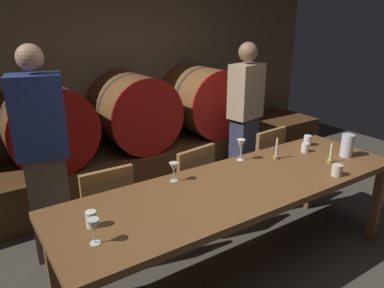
{
  "coord_description": "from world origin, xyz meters",
  "views": [
    {
      "loc": [
        -1.7,
        -1.64,
        1.94
      ],
      "look_at": [
        -0.2,
        0.6,
        0.97
      ],
      "focal_mm": 34.1,
      "sensor_mm": 36.0,
      "label": 1
    }
  ],
  "objects_px": {
    "dining_table": "(239,191)",
    "wine_glass_left": "(94,227)",
    "chair_center": "(188,187)",
    "cup_far_right": "(308,140)",
    "cup_center_right": "(305,148)",
    "candle_right": "(330,157)",
    "cup_far_left": "(91,219)",
    "candle_left": "(276,153)",
    "wine_glass_right": "(241,145)",
    "guest_right": "(245,114)",
    "wine_barrel_center": "(134,111)",
    "wine_barrel_right": "(203,100)",
    "wine_barrel_left": "(46,125)",
    "chair_right": "(261,164)",
    "pitcher": "(347,146)",
    "wine_glass_center": "(174,168)",
    "guest_left": "(44,157)",
    "cup_center_left": "(337,170)",
    "chair_left": "(105,211)"
  },
  "relations": [
    {
      "from": "wine_barrel_left",
      "to": "chair_left",
      "type": "height_order",
      "value": "wine_barrel_left"
    },
    {
      "from": "guest_right",
      "to": "cup_far_left",
      "type": "relative_size",
      "value": 16.68
    },
    {
      "from": "guest_left",
      "to": "wine_barrel_right",
      "type": "bearing_deg",
      "value": -143.44
    },
    {
      "from": "pitcher",
      "to": "cup_center_right",
      "type": "height_order",
      "value": "pitcher"
    },
    {
      "from": "cup_center_right",
      "to": "cup_far_right",
      "type": "height_order",
      "value": "cup_far_right"
    },
    {
      "from": "candle_left",
      "to": "cup_far_right",
      "type": "height_order",
      "value": "candle_left"
    },
    {
      "from": "wine_barrel_center",
      "to": "wine_barrel_right",
      "type": "bearing_deg",
      "value": 0.0
    },
    {
      "from": "wine_glass_center",
      "to": "guest_left",
      "type": "bearing_deg",
      "value": 136.46
    },
    {
      "from": "wine_barrel_right",
      "to": "guest_left",
      "type": "bearing_deg",
      "value": -157.23
    },
    {
      "from": "dining_table",
      "to": "guest_right",
      "type": "distance_m",
      "value": 1.66
    },
    {
      "from": "guest_right",
      "to": "pitcher",
      "type": "relative_size",
      "value": 8.45
    },
    {
      "from": "candle_left",
      "to": "wine_glass_right",
      "type": "xyz_separation_m",
      "value": [
        -0.27,
        0.14,
        0.08
      ]
    },
    {
      "from": "pitcher",
      "to": "wine_glass_center",
      "type": "distance_m",
      "value": 1.55
    },
    {
      "from": "wine_barrel_left",
      "to": "wine_glass_right",
      "type": "distance_m",
      "value": 1.97
    },
    {
      "from": "dining_table",
      "to": "wine_glass_center",
      "type": "bearing_deg",
      "value": 142.35
    },
    {
      "from": "dining_table",
      "to": "guest_left",
      "type": "bearing_deg",
      "value": 138.35
    },
    {
      "from": "guest_right",
      "to": "cup_center_left",
      "type": "height_order",
      "value": "guest_right"
    },
    {
      "from": "chair_left",
      "to": "chair_center",
      "type": "height_order",
      "value": "same"
    },
    {
      "from": "guest_left",
      "to": "wine_glass_center",
      "type": "relative_size",
      "value": 11.99
    },
    {
      "from": "candle_right",
      "to": "wine_glass_left",
      "type": "relative_size",
      "value": 1.23
    },
    {
      "from": "guest_right",
      "to": "cup_far_left",
      "type": "distance_m",
      "value": 2.52
    },
    {
      "from": "cup_far_right",
      "to": "chair_right",
      "type": "bearing_deg",
      "value": 114.84
    },
    {
      "from": "guest_left",
      "to": "cup_far_left",
      "type": "bearing_deg",
      "value": 105.5
    },
    {
      "from": "chair_center",
      "to": "cup_far_right",
      "type": "distance_m",
      "value": 1.2
    },
    {
      "from": "chair_right",
      "to": "wine_glass_left",
      "type": "bearing_deg",
      "value": 16.24
    },
    {
      "from": "wine_barrel_center",
      "to": "pitcher",
      "type": "distance_m",
      "value": 2.27
    },
    {
      "from": "cup_center_right",
      "to": "wine_barrel_left",
      "type": "bearing_deg",
      "value": 135.86
    },
    {
      "from": "wine_barrel_center",
      "to": "chair_center",
      "type": "height_order",
      "value": "wine_barrel_center"
    },
    {
      "from": "wine_barrel_center",
      "to": "cup_far_right",
      "type": "relative_size",
      "value": 8.8
    },
    {
      "from": "chair_right",
      "to": "chair_center",
      "type": "bearing_deg",
      "value": -4.19
    },
    {
      "from": "dining_table",
      "to": "wine_glass_left",
      "type": "distance_m",
      "value": 1.16
    },
    {
      "from": "chair_center",
      "to": "candle_left",
      "type": "bearing_deg",
      "value": 135.04
    },
    {
      "from": "wine_barrel_center",
      "to": "wine_barrel_right",
      "type": "relative_size",
      "value": 1.0
    },
    {
      "from": "chair_left",
      "to": "cup_far_right",
      "type": "bearing_deg",
      "value": 169.73
    },
    {
      "from": "wine_barrel_left",
      "to": "dining_table",
      "type": "xyz_separation_m",
      "value": [
        0.9,
        -1.91,
        -0.19
      ]
    },
    {
      "from": "candle_right",
      "to": "pitcher",
      "type": "bearing_deg",
      "value": 3.11
    },
    {
      "from": "wine_glass_right",
      "to": "cup_far_right",
      "type": "relative_size",
      "value": 1.9
    },
    {
      "from": "wine_barrel_center",
      "to": "cup_center_right",
      "type": "height_order",
      "value": "wine_barrel_center"
    },
    {
      "from": "guest_right",
      "to": "cup_far_right",
      "type": "height_order",
      "value": "guest_right"
    },
    {
      "from": "wine_glass_center",
      "to": "wine_glass_right",
      "type": "relative_size",
      "value": 0.79
    },
    {
      "from": "wine_barrel_left",
      "to": "cup_center_left",
      "type": "xyz_separation_m",
      "value": [
        1.6,
        -2.22,
        -0.08
      ]
    },
    {
      "from": "wine_barrel_left",
      "to": "guest_left",
      "type": "relative_size",
      "value": 0.49
    },
    {
      "from": "candle_right",
      "to": "cup_far_left",
      "type": "bearing_deg",
      "value": 175.49
    },
    {
      "from": "chair_center",
      "to": "cup_far_right",
      "type": "xyz_separation_m",
      "value": [
        1.09,
        -0.38,
        0.33
      ]
    },
    {
      "from": "chair_center",
      "to": "cup_far_left",
      "type": "distance_m",
      "value": 1.27
    },
    {
      "from": "candle_left",
      "to": "cup_center_right",
      "type": "bearing_deg",
      "value": -5.01
    },
    {
      "from": "wine_barrel_left",
      "to": "chair_right",
      "type": "height_order",
      "value": "wine_barrel_left"
    },
    {
      "from": "wine_barrel_center",
      "to": "chair_left",
      "type": "height_order",
      "value": "wine_barrel_center"
    },
    {
      "from": "dining_table",
      "to": "wine_glass_right",
      "type": "xyz_separation_m",
      "value": [
        0.29,
        0.33,
        0.2
      ]
    },
    {
      "from": "chair_right",
      "to": "cup_center_right",
      "type": "distance_m",
      "value": 0.6
    }
  ]
}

